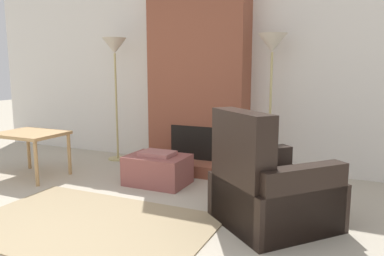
% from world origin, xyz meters
% --- Properties ---
extents(wall_back, '(7.76, 0.06, 2.60)m').
position_xyz_m(wall_back, '(0.00, 3.19, 1.30)').
color(wall_back, silver).
rests_on(wall_back, ground_plane).
extents(fireplace, '(1.36, 0.78, 2.60)m').
position_xyz_m(fireplace, '(0.00, 2.93, 1.24)').
color(fireplace, brown).
rests_on(fireplace, ground_plane).
extents(ottoman, '(0.72, 0.52, 0.40)m').
position_xyz_m(ottoman, '(-0.12, 1.99, 0.18)').
color(ottoman, '#8C4C47').
rests_on(ottoman, ground_plane).
extents(armchair, '(1.25, 1.25, 1.03)m').
position_xyz_m(armchair, '(1.35, 1.35, 0.31)').
color(armchair, black).
rests_on(armchair, ground_plane).
extents(side_table, '(0.80, 0.63, 0.58)m').
position_xyz_m(side_table, '(-1.73, 1.60, 0.51)').
color(side_table, tan).
rests_on(side_table, ground_plane).
extents(floor_lamp_left, '(0.35, 0.35, 1.81)m').
position_xyz_m(floor_lamp_left, '(-1.29, 2.82, 1.58)').
color(floor_lamp_left, tan).
rests_on(floor_lamp_left, ground_plane).
extents(floor_lamp_right, '(0.35, 0.35, 1.79)m').
position_xyz_m(floor_lamp_right, '(1.03, 2.82, 1.56)').
color(floor_lamp_right, tan).
rests_on(floor_lamp_right, ground_plane).
extents(area_rug, '(2.16, 1.40, 0.01)m').
position_xyz_m(area_rug, '(-0.08, 0.69, 0.01)').
color(area_rug, '#9E8966').
rests_on(area_rug, ground_plane).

